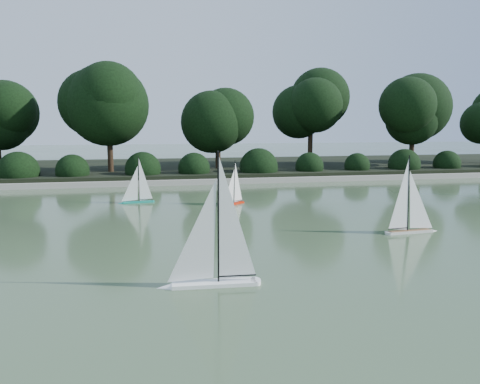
# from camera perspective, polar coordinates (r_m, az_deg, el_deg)

# --- Properties ---
(ground) EXTENTS (80.00, 80.00, 0.00)m
(ground) POSITION_cam_1_polar(r_m,az_deg,el_deg) (7.06, 3.09, -8.42)
(ground) COLOR #32472A
(ground) RESTS_ON ground
(pond_coping) EXTENTS (40.00, 0.35, 0.18)m
(pond_coping) POSITION_cam_1_polar(r_m,az_deg,el_deg) (15.76, -4.98, 1.25)
(pond_coping) COLOR gray
(pond_coping) RESTS_ON ground
(far_bank) EXTENTS (40.00, 8.00, 0.30)m
(far_bank) POSITION_cam_1_polar(r_m,az_deg,el_deg) (19.71, -6.25, 2.84)
(far_bank) COLOR black
(far_bank) RESTS_ON ground
(tree_line) EXTENTS (26.31, 3.93, 4.39)m
(tree_line) POSITION_cam_1_polar(r_m,az_deg,el_deg) (18.23, -2.02, 10.28)
(tree_line) COLOR black
(tree_line) RESTS_ON ground
(shrub_hedge) EXTENTS (29.10, 1.10, 1.10)m
(shrub_hedge) POSITION_cam_1_polar(r_m,az_deg,el_deg) (16.61, -5.34, 2.87)
(shrub_hedge) COLOR black
(shrub_hedge) RESTS_ON ground
(sailboat_white_a) EXTENTS (1.33, 0.28, 1.82)m
(sailboat_white_a) POSITION_cam_1_polar(r_m,az_deg,el_deg) (5.96, -4.14, -8.77)
(sailboat_white_a) COLOR white
(sailboat_white_a) RESTS_ON ground
(sailboat_white_b) EXTENTS (1.14, 0.27, 1.55)m
(sailboat_white_b) POSITION_cam_1_polar(r_m,az_deg,el_deg) (9.37, 20.45, -3.23)
(sailboat_white_b) COLOR silver
(sailboat_white_b) RESTS_ON ground
(sailboat_orange) EXTENTS (0.75, 0.63, 1.19)m
(sailboat_orange) POSITION_cam_1_polar(r_m,az_deg,el_deg) (11.78, -1.05, -0.66)
(sailboat_orange) COLOR red
(sailboat_orange) RESTS_ON ground
(sailboat_teal) EXTENTS (0.94, 0.26, 1.28)m
(sailboat_teal) POSITION_cam_1_polar(r_m,az_deg,el_deg) (12.35, -12.68, -0.38)
(sailboat_teal) COLOR #148D77
(sailboat_teal) RESTS_ON ground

